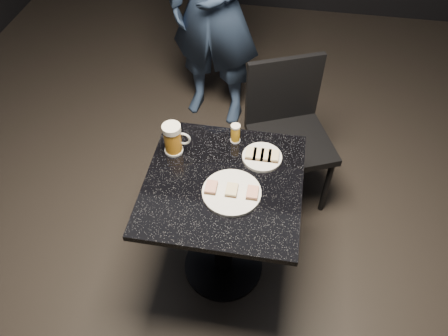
{
  "coord_description": "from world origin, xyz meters",
  "views": [
    {
      "loc": [
        0.21,
        -1.22,
        2.23
      ],
      "look_at": [
        0.0,
        0.02,
        0.82
      ],
      "focal_mm": 35.0,
      "sensor_mm": 36.0,
      "label": 1
    }
  ],
  "objects_px": {
    "chair": "(288,127)",
    "patron": "(216,5)",
    "plate_large": "(232,192)",
    "table": "(223,214)",
    "beer_mug": "(173,139)",
    "plate_small": "(262,157)",
    "beer_tumbler": "(235,133)"
  },
  "relations": [
    {
      "from": "plate_small",
      "to": "beer_tumbler",
      "type": "bearing_deg",
      "value": 145.95
    },
    {
      "from": "beer_mug",
      "to": "chair",
      "type": "bearing_deg",
      "value": 44.92
    },
    {
      "from": "plate_large",
      "to": "beer_mug",
      "type": "distance_m",
      "value": 0.38
    },
    {
      "from": "plate_large",
      "to": "plate_small",
      "type": "bearing_deg",
      "value": 65.02
    },
    {
      "from": "patron",
      "to": "plate_small",
      "type": "bearing_deg",
      "value": -60.08
    },
    {
      "from": "plate_small",
      "to": "beer_tumbler",
      "type": "xyz_separation_m",
      "value": [
        -0.14,
        0.09,
        0.04
      ]
    },
    {
      "from": "patron",
      "to": "beer_mug",
      "type": "bearing_deg",
      "value": -79.55
    },
    {
      "from": "patron",
      "to": "beer_tumbler",
      "type": "height_order",
      "value": "patron"
    },
    {
      "from": "chair",
      "to": "patron",
      "type": "bearing_deg",
      "value": 129.18
    },
    {
      "from": "beer_mug",
      "to": "chair",
      "type": "distance_m",
      "value": 0.81
    },
    {
      "from": "plate_small",
      "to": "table",
      "type": "distance_m",
      "value": 0.34
    },
    {
      "from": "chair",
      "to": "plate_large",
      "type": "bearing_deg",
      "value": -106.57
    },
    {
      "from": "plate_large",
      "to": "table",
      "type": "height_order",
      "value": "plate_large"
    },
    {
      "from": "plate_small",
      "to": "beer_mug",
      "type": "distance_m",
      "value": 0.42
    },
    {
      "from": "patron",
      "to": "chair",
      "type": "relative_size",
      "value": 1.94
    },
    {
      "from": "beer_tumbler",
      "to": "beer_mug",
      "type": "bearing_deg",
      "value": -157.07
    },
    {
      "from": "patron",
      "to": "beer_mug",
      "type": "height_order",
      "value": "patron"
    },
    {
      "from": "beer_mug",
      "to": "beer_tumbler",
      "type": "distance_m",
      "value": 0.3
    },
    {
      "from": "patron",
      "to": "plate_large",
      "type": "bearing_deg",
      "value": -67.31
    },
    {
      "from": "plate_small",
      "to": "chair",
      "type": "bearing_deg",
      "value": 77.58
    },
    {
      "from": "plate_large",
      "to": "beer_mug",
      "type": "height_order",
      "value": "beer_mug"
    },
    {
      "from": "patron",
      "to": "beer_mug",
      "type": "xyz_separation_m",
      "value": [
        0.02,
        -1.18,
        -0.03
      ]
    },
    {
      "from": "patron",
      "to": "chair",
      "type": "distance_m",
      "value": 0.93
    },
    {
      "from": "plate_small",
      "to": "beer_tumbler",
      "type": "distance_m",
      "value": 0.17
    },
    {
      "from": "table",
      "to": "plate_large",
      "type": "bearing_deg",
      "value": -51.22
    },
    {
      "from": "table",
      "to": "beer_tumbler",
      "type": "distance_m",
      "value": 0.39
    },
    {
      "from": "plate_small",
      "to": "beer_mug",
      "type": "height_order",
      "value": "beer_mug"
    },
    {
      "from": "plate_large",
      "to": "plate_small",
      "type": "height_order",
      "value": "same"
    },
    {
      "from": "patron",
      "to": "table",
      "type": "xyz_separation_m",
      "value": [
        0.27,
        -1.33,
        -0.35
      ]
    },
    {
      "from": "patron",
      "to": "table",
      "type": "distance_m",
      "value": 1.41
    },
    {
      "from": "beer_mug",
      "to": "beer_tumbler",
      "type": "height_order",
      "value": "beer_mug"
    },
    {
      "from": "table",
      "to": "beer_tumbler",
      "type": "height_order",
      "value": "beer_tumbler"
    }
  ]
}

